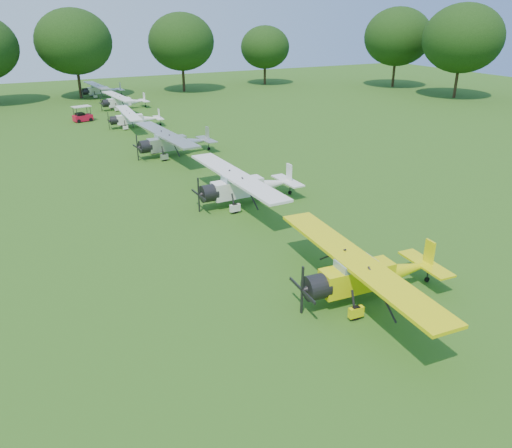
% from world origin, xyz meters
% --- Properties ---
extents(ground, '(160.00, 160.00, 0.00)m').
position_xyz_m(ground, '(0.00, 0.00, 0.00)').
color(ground, '#225314').
rests_on(ground, ground).
extents(tree_belt, '(137.36, 130.27, 14.52)m').
position_xyz_m(tree_belt, '(3.57, 0.16, 8.03)').
color(tree_belt, black).
rests_on(tree_belt, ground).
extents(aircraft_2, '(7.41, 11.79, 2.32)m').
position_xyz_m(aircraft_2, '(0.74, -9.36, 1.36)').
color(aircraft_2, yellow).
rests_on(aircraft_2, ground).
extents(aircraft_3, '(7.53, 11.98, 2.36)m').
position_xyz_m(aircraft_3, '(1.02, 4.42, 1.38)').
color(aircraft_3, white).
rests_on(aircraft_3, ground).
extents(aircraft_4, '(7.42, 11.83, 2.33)m').
position_xyz_m(aircraft_4, '(0.41, 18.68, 1.36)').
color(aircraft_4, silver).
rests_on(aircraft_4, ground).
extents(aircraft_5, '(6.15, 9.80, 1.93)m').
position_xyz_m(aircraft_5, '(0.09, 32.27, 1.13)').
color(aircraft_5, white).
rests_on(aircraft_5, ground).
extents(aircraft_6, '(6.44, 10.25, 2.01)m').
position_xyz_m(aircraft_6, '(1.53, 44.32, 1.18)').
color(aircraft_6, white).
rests_on(aircraft_6, ground).
extents(aircraft_7, '(6.46, 10.28, 2.02)m').
position_xyz_m(aircraft_7, '(0.89, 56.50, 1.18)').
color(aircraft_7, silver).
rests_on(aircraft_7, ground).
extents(golf_cart, '(2.38, 1.76, 1.83)m').
position_xyz_m(golf_cart, '(-4.72, 38.31, 0.61)').
color(golf_cart, red).
rests_on(golf_cart, ground).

